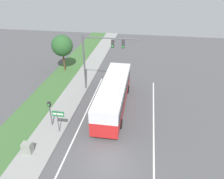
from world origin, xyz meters
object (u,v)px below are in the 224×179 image
object	(u,v)px
street_sign	(58,117)
pedestrian_signal	(50,110)
bus	(114,93)
signal_gantry	(100,53)
utility_cabinet	(27,148)

from	to	relation	value
street_sign	pedestrian_signal	bearing A→B (deg)	143.82
bus	pedestrian_signal	distance (m)	6.93
signal_gantry	pedestrian_signal	world-z (taller)	signal_gantry
pedestrian_signal	street_sign	distance (m)	1.38
bus	signal_gantry	distance (m)	5.40
signal_gantry	utility_cabinet	size ratio (longest dim) A/B	7.04
signal_gantry	pedestrian_signal	size ratio (longest dim) A/B	2.54
pedestrian_signal	bus	bearing A→B (deg)	38.52
signal_gantry	utility_cabinet	world-z (taller)	signal_gantry
bus	signal_gantry	world-z (taller)	signal_gantry
signal_gantry	pedestrian_signal	xyz separation A→B (m)	(-3.16, -8.03, -3.10)
pedestrian_signal	street_sign	size ratio (longest dim) A/B	1.12
bus	utility_cabinet	bearing A→B (deg)	-126.07
street_sign	utility_cabinet	size ratio (longest dim) A/B	2.46
bus	signal_gantry	xyz separation A→B (m)	(-2.26, 3.72, 3.20)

